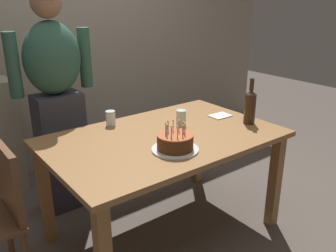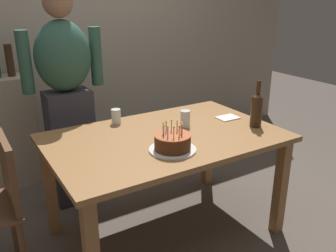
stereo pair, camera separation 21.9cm
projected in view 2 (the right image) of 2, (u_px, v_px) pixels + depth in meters
name	position (u px, v px, depth m)	size (l,w,h in m)	color
ground_plane	(166.00, 230.00, 2.58)	(10.00, 10.00, 0.00)	#564C44
back_wall	(80.00, 28.00, 3.37)	(5.20, 0.10, 2.60)	#9E9384
dining_table	(165.00, 149.00, 2.36)	(1.50, 0.96, 0.74)	olive
birthday_cake	(173.00, 143.00, 2.08)	(0.28, 0.28, 0.17)	white
water_glass_near	(116.00, 116.00, 2.52)	(0.07, 0.07, 0.11)	silver
water_glass_far	(185.00, 119.00, 2.45)	(0.07, 0.07, 0.12)	silver
wine_bottle	(257.00, 109.00, 2.44)	(0.08, 0.08, 0.32)	#382314
napkin_stack	(228.00, 118.00, 2.64)	(0.16, 0.12, 0.01)	white
person_man_bearded	(67.00, 97.00, 2.69)	(0.61, 0.27, 1.66)	#33333D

